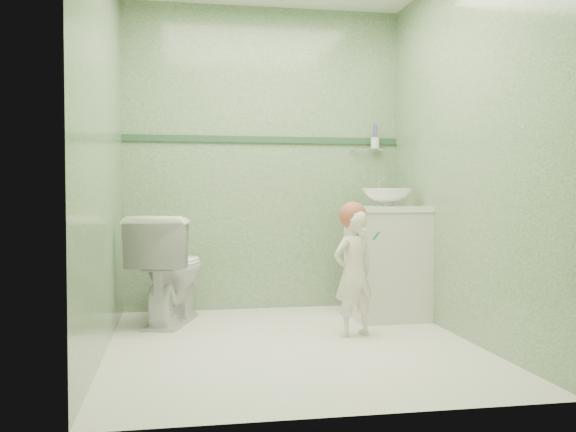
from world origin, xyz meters
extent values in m
plane|color=white|center=(0.00, 0.00, 0.00)|extent=(2.50, 2.50, 0.00)
cube|color=gray|center=(0.00, 1.25, 1.20)|extent=(2.20, 0.04, 2.40)
cube|color=gray|center=(0.00, -1.25, 1.20)|extent=(2.20, 0.04, 2.40)
cube|color=gray|center=(-1.10, 0.00, 1.20)|extent=(0.04, 2.50, 2.40)
cube|color=gray|center=(1.10, 0.00, 1.20)|extent=(0.04, 2.50, 2.40)
cube|color=#2B4D35|center=(0.00, 1.24, 1.35)|extent=(2.20, 0.02, 0.05)
cube|color=silver|center=(0.84, 0.70, 0.40)|extent=(0.52, 0.50, 0.80)
cube|color=white|center=(0.84, 0.70, 0.81)|extent=(0.54, 0.52, 0.04)
imported|color=white|center=(0.84, 0.70, 0.89)|extent=(0.37, 0.37, 0.13)
cylinder|color=silver|center=(0.84, 0.90, 0.95)|extent=(0.03, 0.03, 0.18)
cylinder|color=silver|center=(0.84, 0.85, 1.03)|extent=(0.02, 0.12, 0.02)
cylinder|color=silver|center=(0.84, 1.20, 1.28)|extent=(0.26, 0.02, 0.02)
cylinder|color=silver|center=(0.90, 1.18, 1.33)|extent=(0.07, 0.07, 0.09)
cylinder|color=#2D32D7|center=(0.89, 1.17, 1.40)|extent=(0.01, 0.01, 0.17)
cylinder|color=#DD4631|center=(0.91, 1.19, 1.40)|extent=(0.01, 0.01, 0.17)
cylinder|color=#6F48B0|center=(0.90, 1.17, 1.40)|extent=(0.01, 0.01, 0.17)
imported|color=white|center=(-0.74, 0.80, 0.39)|extent=(0.63, 0.85, 0.77)
imported|color=beige|center=(0.44, 0.17, 0.41)|extent=(0.34, 0.28, 0.81)
sphere|color=#9F4F39|center=(0.44, 0.20, 0.78)|extent=(0.18, 0.18, 0.18)
cylinder|color=#08827D|center=(0.55, 0.08, 0.65)|extent=(0.03, 0.14, 0.06)
cube|color=white|center=(0.48, 0.11, 0.69)|extent=(0.03, 0.02, 0.02)
camera|label=1|loc=(-0.69, -3.73, 0.92)|focal=39.28mm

